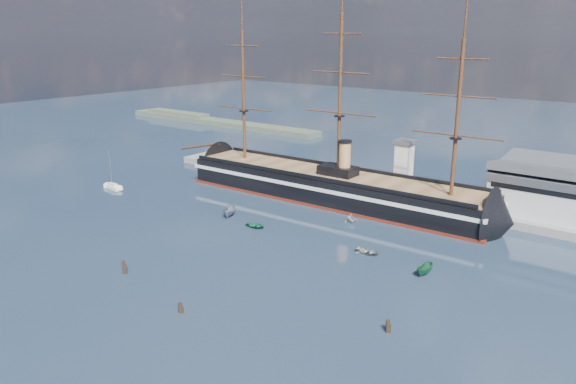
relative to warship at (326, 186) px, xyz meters
The scene contains 14 objects.
ground 24.59m from the warship, 55.54° to the right, with size 600.00×600.00×0.00m, color #1E2D40.
quay 28.90m from the warship, 33.99° to the left, with size 180.00×18.00×2.00m, color slate.
quay_tower 21.94m from the warship, 37.86° to the left, with size 5.00×5.00×15.00m.
shoreline 146.23m from the warship, 149.14° to the left, with size 120.00×10.00×4.00m.
warship is the anchor object (origin of this frame).
sailboat 64.09m from the warship, 152.44° to the right, with size 7.45×3.15×11.54m.
motorboat_a 29.70m from the warship, 112.31° to the right, with size 7.11×2.61×2.84m, color gray.
motorboat_b 29.84m from the warship, 90.80° to the right, with size 3.15×1.26×1.47m, color #165D3D.
motorboat_c 52.72m from the warship, 34.58° to the right, with size 6.22×2.28×2.49m, color #175732.
motorboat_d 20.06m from the warship, 37.64° to the right, with size 6.25×2.71×2.29m, color beige.
motorboat_e 40.25m from the warship, 43.21° to the right, with size 3.41×1.36×1.59m, color gray.
piling_near_left 65.41m from the warship, 92.78° to the right, with size 0.64×0.64×3.36m, color black.
piling_near_mid 71.37m from the warship, 75.87° to the right, with size 0.64×0.64×2.51m, color black.
piling_far_right 71.91m from the warship, 48.16° to the right, with size 0.64×0.64×2.84m, color black.
Camera 1 is at (69.98, -64.90, 45.50)m, focal length 35.00 mm.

